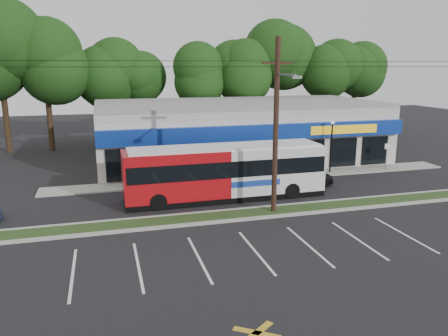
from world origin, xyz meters
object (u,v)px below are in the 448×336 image
at_px(utility_pole, 274,121).
at_px(pedestrian_a, 257,173).
at_px(car_dark, 305,177).
at_px(pedestrian_b, 272,175).
at_px(lamp_post, 332,140).
at_px(metrobus, 225,171).
at_px(sign_post, 387,152).

distance_m(utility_pole, pedestrian_a, 7.53).
bearing_deg(utility_pole, car_dark, 47.15).
bearing_deg(pedestrian_b, lamp_post, -134.00).
xyz_separation_m(car_dark, pedestrian_a, (-3.24, 1.13, 0.20)).
xyz_separation_m(utility_pole, metrobus, (-1.79, 3.57, -3.56)).
relative_size(utility_pole, sign_post, 22.47).
bearing_deg(pedestrian_b, utility_pole, 91.85).
xyz_separation_m(sign_post, car_dark, (-8.73, -2.87, -0.84)).
height_order(utility_pole, car_dark, utility_pole).
height_order(utility_pole, pedestrian_a, utility_pole).
height_order(metrobus, car_dark, metrobus).
height_order(sign_post, pedestrian_b, sign_post).
height_order(lamp_post, pedestrian_a, lamp_post).
bearing_deg(sign_post, lamp_post, 177.42).
distance_m(lamp_post, metrobus, 10.88).
distance_m(utility_pole, lamp_post, 11.67).
relative_size(metrobus, car_dark, 3.09).
xyz_separation_m(sign_post, pedestrian_b, (-11.04, -2.27, -0.70)).
bearing_deg(metrobus, lamp_post, 22.88).
xyz_separation_m(car_dark, pedestrian_b, (-2.30, 0.59, 0.14)).
relative_size(lamp_post, metrobus, 0.33).
bearing_deg(metrobus, utility_pole, -63.83).
xyz_separation_m(metrobus, pedestrian_a, (2.99, 2.34, -0.93)).
xyz_separation_m(pedestrian_a, pedestrian_b, (0.93, -0.54, -0.06)).
bearing_deg(lamp_post, pedestrian_a, -164.31).
distance_m(sign_post, pedestrian_b, 11.29).
xyz_separation_m(lamp_post, pedestrian_b, (-6.04, -2.50, -1.81)).
distance_m(metrobus, car_dark, 6.45).
relative_size(pedestrian_a, pedestrian_b, 1.07).
bearing_deg(lamp_post, sign_post, -2.58).
relative_size(lamp_post, sign_post, 1.91).
bearing_deg(sign_post, utility_pole, -149.85).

